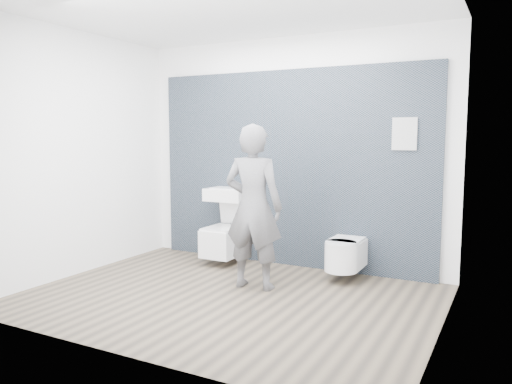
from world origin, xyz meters
The scene contains 8 objects.
ground centered at (0.00, 0.00, 0.00)m, with size 4.00×4.00×0.00m, color brown.
room_shell centered at (0.00, 0.00, 1.74)m, with size 4.00×4.00×4.00m.
tile_wall centered at (0.00, 1.47, 0.00)m, with size 3.60×0.06×2.40m, color black.
washbasin centered at (-0.74, 1.24, 0.87)m, with size 0.53×0.39×0.40m.
toilet_square centered at (-0.74, 1.15, 0.30)m, with size 0.41×0.59×0.79m.
toilet_rounded centered at (0.83, 1.13, 0.29)m, with size 0.36×0.61×0.33m.
info_placard centered at (1.39, 1.43, 0.00)m, with size 0.26×0.03×0.35m, color white.
visitor centered at (0.07, 0.41, 0.86)m, with size 0.63×0.41×1.73m, color slate.
Camera 1 is at (2.49, -4.14, 1.60)m, focal length 35.00 mm.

